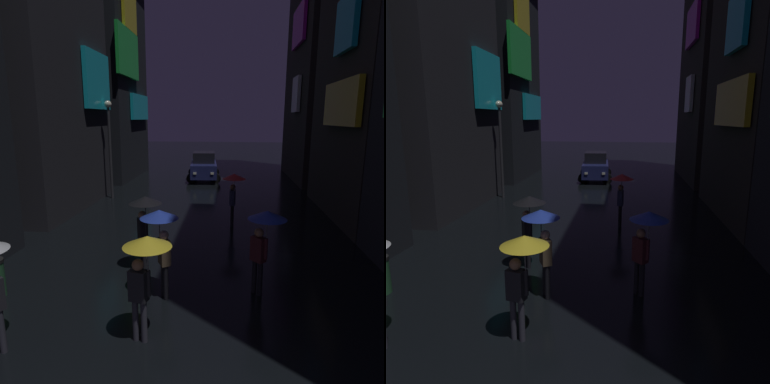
% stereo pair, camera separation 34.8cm
% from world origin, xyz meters
% --- Properties ---
extents(building_left_far, '(4.25, 7.53, 17.73)m').
position_xyz_m(building_left_far, '(-7.47, 21.58, 8.87)').
color(building_left_far, black).
rests_on(building_left_far, ground).
extents(pedestrian_midstreet_centre_blue, '(0.90, 0.90, 2.12)m').
position_xyz_m(pedestrian_midstreet_centre_blue, '(2.02, 5.15, 1.67)').
color(pedestrian_midstreet_centre_blue, black).
rests_on(pedestrian_midstreet_centre_blue, ground).
extents(pedestrian_midstreet_left_red, '(0.90, 0.90, 2.12)m').
position_xyz_m(pedestrian_midstreet_left_red, '(1.36, 10.45, 1.67)').
color(pedestrian_midstreet_left_red, black).
rests_on(pedestrian_midstreet_left_red, ground).
extents(pedestrian_near_crossing_black, '(0.90, 0.90, 2.12)m').
position_xyz_m(pedestrian_near_crossing_black, '(-1.10, 6.30, 1.67)').
color(pedestrian_near_crossing_black, black).
rests_on(pedestrian_near_crossing_black, ground).
extents(pedestrian_foreground_left_blue, '(0.90, 0.90, 2.12)m').
position_xyz_m(pedestrian_foreground_left_blue, '(-0.36, 4.88, 1.67)').
color(pedestrian_foreground_left_blue, black).
rests_on(pedestrian_foreground_left_blue, ground).
extents(pedestrian_foreground_right_yellow, '(0.90, 0.90, 2.12)m').
position_xyz_m(pedestrian_foreground_right_yellow, '(-0.31, 3.14, 1.67)').
color(pedestrian_foreground_right_yellow, '#2D2D38').
rests_on(pedestrian_foreground_right_yellow, ground).
extents(car_distant, '(2.45, 4.24, 1.92)m').
position_xyz_m(car_distant, '(-0.58, 20.88, 0.93)').
color(car_distant, navy).
rests_on(car_distant, ground).
extents(streetlamp_left_far, '(0.36, 0.36, 5.06)m').
position_xyz_m(streetlamp_left_far, '(-5.00, 14.72, 3.20)').
color(streetlamp_left_far, '#2D2D33').
rests_on(streetlamp_left_far, ground).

